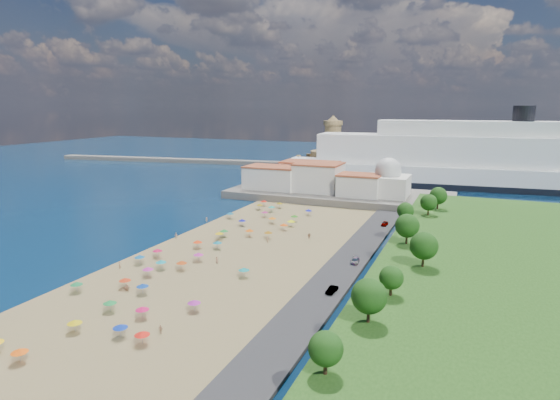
% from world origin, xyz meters
% --- Properties ---
extents(ground, '(700.00, 700.00, 0.00)m').
position_xyz_m(ground, '(0.00, 0.00, 0.00)').
color(ground, '#071938').
rests_on(ground, ground).
extents(terrace, '(90.00, 36.00, 3.00)m').
position_xyz_m(terrace, '(10.00, 73.00, 1.50)').
color(terrace, '#59544C').
rests_on(terrace, ground).
extents(jetty, '(18.00, 70.00, 2.40)m').
position_xyz_m(jetty, '(-12.00, 108.00, 1.20)').
color(jetty, '#59544C').
rests_on(jetty, ground).
extents(breakwater, '(199.03, 34.77, 2.60)m').
position_xyz_m(breakwater, '(-110.00, 153.00, 1.30)').
color(breakwater, '#59544C').
rests_on(breakwater, ground).
extents(waterfront_buildings, '(57.00, 29.00, 11.00)m').
position_xyz_m(waterfront_buildings, '(-3.05, 73.64, 7.88)').
color(waterfront_buildings, silver).
rests_on(waterfront_buildings, terrace).
extents(domed_building, '(16.00, 16.00, 15.00)m').
position_xyz_m(domed_building, '(30.00, 71.00, 8.97)').
color(domed_building, silver).
rests_on(domed_building, terrace).
extents(fortress, '(40.00, 40.00, 32.40)m').
position_xyz_m(fortress, '(-12.00, 138.00, 6.68)').
color(fortress, '#9F7E4F').
rests_on(fortress, ground).
extents(cruise_ship, '(173.27, 40.10, 37.56)m').
position_xyz_m(cruise_ship, '(56.45, 122.67, 11.13)').
color(cruise_ship, black).
rests_on(cruise_ship, ground).
extents(beach_parasols, '(31.65, 116.40, 2.20)m').
position_xyz_m(beach_parasols, '(-0.72, -9.13, 2.15)').
color(beach_parasols, gray).
rests_on(beach_parasols, beach).
extents(beachgoers, '(38.53, 69.27, 1.89)m').
position_xyz_m(beachgoers, '(-1.24, -10.67, 1.09)').
color(beachgoers, tan).
rests_on(beachgoers, beach).
extents(parked_cars, '(2.17, 62.03, 1.34)m').
position_xyz_m(parked_cars, '(36.00, 3.44, 1.34)').
color(parked_cars, gray).
rests_on(parked_cars, promenade).
extents(hillside_trees, '(13.47, 106.07, 7.17)m').
position_xyz_m(hillside_trees, '(48.74, -5.64, 9.99)').
color(hillside_trees, '#382314').
rests_on(hillside_trees, hillside).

